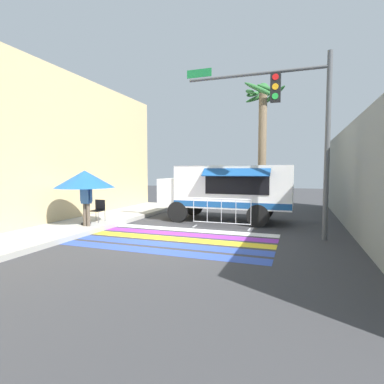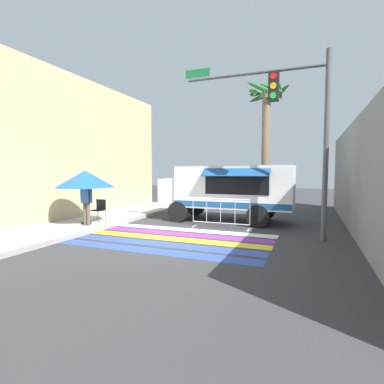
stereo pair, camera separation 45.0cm
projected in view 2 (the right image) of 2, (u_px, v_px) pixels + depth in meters
ground_plane at (175, 237)px, 9.91m from camera, size 60.00×60.00×0.00m
sidewalk_left at (56, 224)px, 11.79m from camera, size 4.40×16.00×0.16m
building_left_facade at (48, 146)px, 11.68m from camera, size 0.25×16.00×6.29m
concrete_wall_right at (355, 177)px, 10.49m from camera, size 0.20×16.00×3.94m
crosswalk_painted at (171, 239)px, 9.64m from camera, size 6.40×3.60×0.01m
food_truck at (226, 188)px, 12.97m from camera, size 5.61×2.70×2.40m
traffic_signal_pole at (294, 114)px, 9.40m from camera, size 4.72×0.29×5.84m
patio_umbrella at (85, 179)px, 11.32m from camera, size 2.19×2.19×2.03m
folding_chair at (99, 208)px, 12.07m from camera, size 0.45×0.45×0.86m
vendor_person at (86, 198)px, 11.04m from camera, size 0.53×0.23×1.76m
barricade_front at (220, 214)px, 11.32m from camera, size 2.25×0.44×1.14m
palm_tree at (266, 127)px, 15.90m from camera, size 2.31×2.33×6.83m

